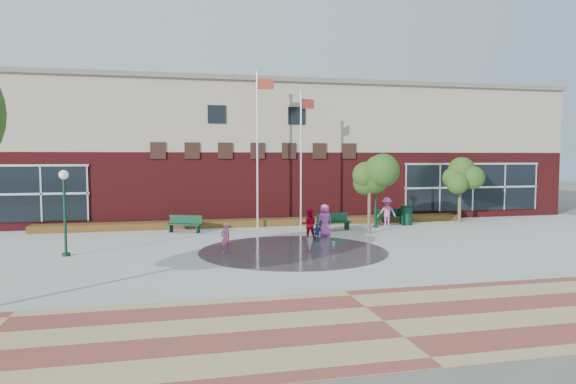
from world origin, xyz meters
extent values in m
plane|color=#666056|center=(0.00, 0.00, 0.00)|extent=(120.00, 120.00, 0.00)
cube|color=#A8A8A0|center=(0.00, 4.00, 0.00)|extent=(46.00, 18.00, 0.01)
cube|color=brown|center=(0.00, -7.00, 0.00)|extent=(46.00, 6.00, 0.01)
cylinder|color=#383A3D|center=(0.00, 3.00, 0.00)|extent=(8.40, 8.40, 0.01)
cube|color=#591416|center=(0.00, 17.50, 2.25)|extent=(44.00, 10.00, 4.50)
cube|color=tan|center=(0.00, 17.50, 6.75)|extent=(44.00, 10.00, 4.50)
cube|color=slate|center=(0.00, 17.50, 9.05)|extent=(44.40, 10.40, 0.30)
cube|color=black|center=(15.00, 12.48, 2.11)|extent=(10.00, 0.12, 3.19)
cube|color=black|center=(-2.50, 12.48, 6.79)|extent=(1.10, 0.10, 1.10)
cube|color=black|center=(2.50, 12.48, 6.79)|extent=(1.10, 0.10, 1.10)
cube|color=maroon|center=(0.00, 11.60, 0.00)|extent=(26.00, 1.20, 0.40)
cylinder|color=white|center=(-0.33, 10.60, 4.55)|extent=(0.11, 0.11, 9.11)
sphere|color=white|center=(-0.33, 10.60, 9.16)|extent=(0.18, 0.18, 0.18)
cube|color=#B23526|center=(0.17, 10.60, 8.44)|extent=(1.00, 0.03, 0.61)
cylinder|color=white|center=(2.12, 9.87, 3.95)|extent=(0.10, 0.10, 7.91)
sphere|color=white|center=(2.12, 9.87, 7.96)|extent=(0.16, 0.16, 0.16)
cube|color=#B23526|center=(2.55, 10.01, 7.30)|extent=(0.87, 0.32, 0.56)
cylinder|color=#0E3220|center=(-9.68, 4.04, 1.65)|extent=(0.12, 0.12, 3.30)
cylinder|color=#0E3220|center=(-9.68, 4.04, 0.08)|extent=(0.35, 0.35, 0.16)
sphere|color=silver|center=(-9.68, 4.04, 3.48)|extent=(0.39, 0.39, 0.39)
cylinder|color=#0E3220|center=(6.55, 9.31, 1.52)|extent=(0.11, 0.11, 3.05)
cylinder|color=#0E3220|center=(6.55, 9.31, 0.07)|extent=(0.32, 0.32, 0.14)
sphere|color=silver|center=(6.55, 9.31, 3.21)|extent=(0.36, 0.36, 0.36)
cube|color=#0E3220|center=(-4.59, 9.77, 0.48)|extent=(1.97, 1.25, 0.06)
cube|color=#0E3220|center=(-4.49, 9.98, 0.72)|extent=(1.78, 0.82, 0.48)
cube|color=#0E3220|center=(3.76, 8.64, 0.50)|extent=(2.05, 0.89, 0.07)
cube|color=#0E3220|center=(3.72, 8.88, 0.75)|extent=(1.96, 0.40, 0.50)
cube|color=#0E3220|center=(7.96, 10.33, 0.49)|extent=(1.96, 0.61, 0.06)
cube|color=#0E3220|center=(7.95, 10.57, 0.73)|extent=(1.94, 0.13, 0.49)
cylinder|color=#0E3220|center=(8.88, 9.94, 0.57)|extent=(0.68, 0.68, 1.14)
cylinder|color=black|center=(8.88, 9.94, 1.16)|extent=(0.73, 0.73, 0.07)
cylinder|color=#4E422F|center=(5.29, 7.15, 1.32)|extent=(0.18, 0.18, 2.64)
cylinder|color=#4E422F|center=(12.95, 10.67, 1.22)|extent=(0.21, 0.21, 2.45)
cone|color=white|center=(0.66, 2.58, 0.00)|extent=(0.32, 0.32, 0.63)
cone|color=white|center=(1.78, 2.62, 0.00)|extent=(0.19, 0.19, 0.43)
imported|color=#E25B8D|center=(-2.99, 3.19, 0.68)|extent=(0.59, 0.54, 1.36)
imported|color=red|center=(1.51, 5.82, 0.80)|extent=(0.91, 0.79, 1.61)
imported|color=#C44EA6|center=(2.61, 6.68, 0.86)|extent=(0.93, 0.70, 1.73)
imported|color=#2F31A0|center=(1.77, 5.25, 0.46)|extent=(0.55, 0.26, 0.91)
imported|color=#D854A3|center=(7.42, 9.62, 0.88)|extent=(1.21, 0.79, 1.77)
camera|label=1|loc=(-5.29, -19.07, 4.25)|focal=32.00mm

